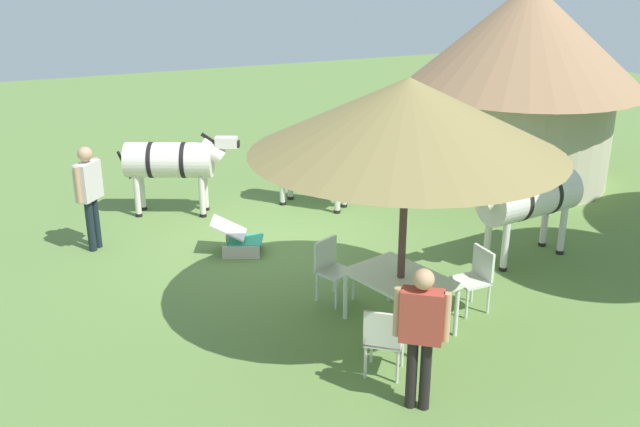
{
  "coord_description": "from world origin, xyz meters",
  "views": [
    {
      "loc": [
        10.57,
        -3.67,
        4.91
      ],
      "look_at": [
        1.04,
        0.19,
        1.0
      ],
      "focal_mm": 41.09,
      "sensor_mm": 36.0,
      "label": 1
    }
  ],
  "objects_px": {
    "zebra_by_umbrella": "(316,159)",
    "patio_dining_table": "(401,282)",
    "guest_beside_umbrella": "(421,326)",
    "striped_lounge_chair": "(239,238)",
    "shade_umbrella": "(408,116)",
    "patio_chair_east_end": "(476,275)",
    "patio_chair_near_lawn": "(384,338)",
    "zebra_nearest_camera": "(172,161)",
    "standing_watcher": "(89,189)",
    "zebra_toward_hut": "(527,197)",
    "thatched_hut": "(524,72)",
    "patio_chair_west_end": "(331,266)"
  },
  "relations": [
    {
      "from": "zebra_by_umbrella",
      "to": "thatched_hut",
      "type": "bearing_deg",
      "value": 134.92
    },
    {
      "from": "patio_chair_near_lawn",
      "to": "zebra_nearest_camera",
      "type": "relative_size",
      "value": 0.42
    },
    {
      "from": "patio_chair_east_end",
      "to": "striped_lounge_chair",
      "type": "distance_m",
      "value": 4.02
    },
    {
      "from": "guest_beside_umbrella",
      "to": "zebra_nearest_camera",
      "type": "xyz_separation_m",
      "value": [
        -7.07,
        -1.24,
        0.01
      ]
    },
    {
      "from": "patio_chair_near_lawn",
      "to": "striped_lounge_chair",
      "type": "bearing_deg",
      "value": 134.68
    },
    {
      "from": "patio_dining_table",
      "to": "patio_chair_west_end",
      "type": "bearing_deg",
      "value": -154.28
    },
    {
      "from": "patio_dining_table",
      "to": "zebra_toward_hut",
      "type": "distance_m",
      "value": 3.17
    },
    {
      "from": "zebra_nearest_camera",
      "to": "zebra_toward_hut",
      "type": "height_order",
      "value": "zebra_toward_hut"
    },
    {
      "from": "patio_chair_near_lawn",
      "to": "patio_chair_west_end",
      "type": "bearing_deg",
      "value": 121.38
    },
    {
      "from": "shade_umbrella",
      "to": "standing_watcher",
      "type": "xyz_separation_m",
      "value": [
        -4.24,
        -3.48,
        -1.82
      ]
    },
    {
      "from": "patio_chair_east_end",
      "to": "striped_lounge_chair",
      "type": "bearing_deg",
      "value": 36.08
    },
    {
      "from": "thatched_hut",
      "to": "patio_chair_near_lawn",
      "type": "distance_m",
      "value": 8.47
    },
    {
      "from": "patio_chair_east_end",
      "to": "zebra_by_umbrella",
      "type": "height_order",
      "value": "zebra_by_umbrella"
    },
    {
      "from": "guest_beside_umbrella",
      "to": "thatched_hut",
      "type": "bearing_deg",
      "value": -97.4
    },
    {
      "from": "thatched_hut",
      "to": "patio_dining_table",
      "type": "xyz_separation_m",
      "value": [
        4.73,
        -5.27,
        -1.65
      ]
    },
    {
      "from": "guest_beside_umbrella",
      "to": "patio_dining_table",
      "type": "bearing_deg",
      "value": -75.97
    },
    {
      "from": "shade_umbrella",
      "to": "patio_chair_east_end",
      "type": "height_order",
      "value": "shade_umbrella"
    },
    {
      "from": "guest_beside_umbrella",
      "to": "standing_watcher",
      "type": "bearing_deg",
      "value": -28.97
    },
    {
      "from": "thatched_hut",
      "to": "zebra_by_umbrella",
      "type": "height_order",
      "value": "thatched_hut"
    },
    {
      "from": "thatched_hut",
      "to": "guest_beside_umbrella",
      "type": "distance_m",
      "value": 8.81
    },
    {
      "from": "thatched_hut",
      "to": "guest_beside_umbrella",
      "type": "height_order",
      "value": "thatched_hut"
    },
    {
      "from": "thatched_hut",
      "to": "standing_watcher",
      "type": "xyz_separation_m",
      "value": [
        0.49,
        -8.75,
        -1.25
      ]
    },
    {
      "from": "zebra_toward_hut",
      "to": "patio_chair_east_end",
      "type": "bearing_deg",
      "value": 116.33
    },
    {
      "from": "striped_lounge_chair",
      "to": "standing_watcher",
      "type": "bearing_deg",
      "value": -93.89
    },
    {
      "from": "striped_lounge_chair",
      "to": "zebra_toward_hut",
      "type": "bearing_deg",
      "value": 86.88
    },
    {
      "from": "thatched_hut",
      "to": "zebra_by_umbrella",
      "type": "distance_m",
      "value": 4.76
    },
    {
      "from": "patio_chair_west_end",
      "to": "zebra_nearest_camera",
      "type": "bearing_deg",
      "value": -98.22
    },
    {
      "from": "shade_umbrella",
      "to": "thatched_hut",
      "type": "bearing_deg",
      "value": 131.88
    },
    {
      "from": "patio_chair_near_lawn",
      "to": "standing_watcher",
      "type": "bearing_deg",
      "value": 154.81
    },
    {
      "from": "patio_dining_table",
      "to": "striped_lounge_chair",
      "type": "bearing_deg",
      "value": -157.93
    },
    {
      "from": "guest_beside_umbrella",
      "to": "striped_lounge_chair",
      "type": "height_order",
      "value": "guest_beside_umbrella"
    },
    {
      "from": "thatched_hut",
      "to": "striped_lounge_chair",
      "type": "distance_m",
      "value": 7.05
    },
    {
      "from": "thatched_hut",
      "to": "patio_chair_east_end",
      "type": "xyz_separation_m",
      "value": [
        4.67,
        -4.06,
        -1.79
      ]
    },
    {
      "from": "patio_chair_near_lawn",
      "to": "striped_lounge_chair",
      "type": "distance_m",
      "value": 4.2
    },
    {
      "from": "patio_dining_table",
      "to": "zebra_nearest_camera",
      "type": "bearing_deg",
      "value": -160.76
    },
    {
      "from": "shade_umbrella",
      "to": "zebra_by_umbrella",
      "type": "relative_size",
      "value": 2.29
    },
    {
      "from": "guest_beside_umbrella",
      "to": "standing_watcher",
      "type": "xyz_separation_m",
      "value": [
        -5.9,
        -2.83,
        0.05
      ]
    },
    {
      "from": "zebra_by_umbrella",
      "to": "patio_dining_table",
      "type": "bearing_deg",
      "value": 36.97
    },
    {
      "from": "thatched_hut",
      "to": "zebra_toward_hut",
      "type": "distance_m",
      "value": 4.41
    },
    {
      "from": "patio_chair_near_lawn",
      "to": "patio_chair_east_end",
      "type": "relative_size",
      "value": 1.0
    },
    {
      "from": "guest_beside_umbrella",
      "to": "striped_lounge_chair",
      "type": "distance_m",
      "value": 4.95
    },
    {
      "from": "zebra_nearest_camera",
      "to": "zebra_toward_hut",
      "type": "distance_m",
      "value": 6.34
    },
    {
      "from": "thatched_hut",
      "to": "zebra_nearest_camera",
      "type": "relative_size",
      "value": 2.3
    },
    {
      "from": "thatched_hut",
      "to": "patio_chair_east_end",
      "type": "height_order",
      "value": "thatched_hut"
    },
    {
      "from": "standing_watcher",
      "to": "thatched_hut",
      "type": "bearing_deg",
      "value": 133.04
    },
    {
      "from": "guest_beside_umbrella",
      "to": "patio_chair_east_end",
      "type": "bearing_deg",
      "value": -101.96
    },
    {
      "from": "thatched_hut",
      "to": "zebra_nearest_camera",
      "type": "height_order",
      "value": "thatched_hut"
    },
    {
      "from": "patio_dining_table",
      "to": "patio_chair_near_lawn",
      "type": "relative_size",
      "value": 1.76
    },
    {
      "from": "thatched_hut",
      "to": "guest_beside_umbrella",
      "type": "bearing_deg",
      "value": -42.84
    },
    {
      "from": "zebra_nearest_camera",
      "to": "guest_beside_umbrella",
      "type": "bearing_deg",
      "value": 32.85
    }
  ]
}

